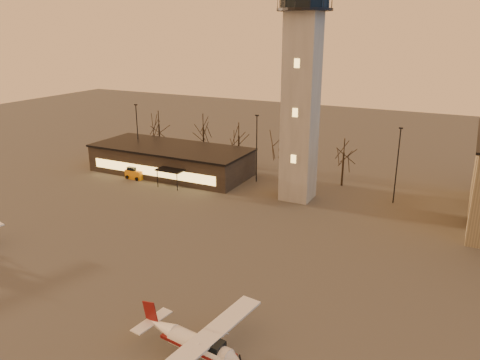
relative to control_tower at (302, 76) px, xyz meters
The scene contains 7 objects.
ground 34.15m from the control_tower, 90.00° to the right, with size 220.00×220.00×0.00m, color #464441.
control_tower is the anchor object (origin of this frame).
terminal 26.24m from the control_tower, behind, with size 25.40×12.20×4.30m.
light_poles 10.97m from the control_tower, 63.48° to the left, with size 58.50×12.25×10.14m.
tree_row 19.48m from the control_tower, 146.24° to the left, with size 37.20×9.20×8.80m.
cessna_front 37.82m from the control_tower, 80.70° to the right, with size 9.24×11.65×3.20m.
service_cart 29.88m from the control_tower, behind, with size 2.97×1.97×1.84m.
Camera 1 is at (20.01, -26.92, 22.01)m, focal length 35.00 mm.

